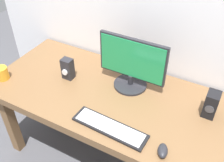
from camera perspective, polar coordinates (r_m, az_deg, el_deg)
ground_plane at (r=2.30m, az=-0.64°, el=-16.16°), size 6.00×6.00×0.00m
desk at (r=1.82m, az=-0.78°, el=-4.71°), size 1.67×0.77×0.72m
monitor at (r=1.73m, az=4.37°, el=3.78°), size 0.47×0.23×0.37m
keyboard_primary at (r=1.54m, az=-0.50°, el=-10.10°), size 0.46×0.14×0.02m
mouse at (r=1.45m, az=11.03°, el=-14.73°), size 0.08×0.11×0.04m
speaker_right at (r=1.67m, az=20.85°, el=-4.79°), size 0.08×0.10×0.17m
audio_controller at (r=1.87m, az=-9.68°, el=2.65°), size 0.08×0.07×0.16m
coffee_mug at (r=2.02m, az=-22.94°, el=1.58°), size 0.09×0.09×0.09m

